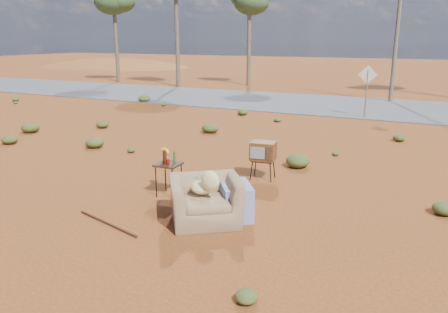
% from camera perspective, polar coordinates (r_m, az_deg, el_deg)
% --- Properties ---
extents(ground, '(140.00, 140.00, 0.00)m').
position_cam_1_polar(ground, '(8.79, -4.03, -6.71)').
color(ground, brown).
rests_on(ground, ground).
extents(highway, '(140.00, 7.00, 0.04)m').
position_cam_1_polar(highway, '(22.67, 15.20, 6.45)').
color(highway, '#565659').
rests_on(highway, ground).
extents(dirt_mound, '(26.00, 18.00, 2.00)m').
position_cam_1_polar(dirt_mound, '(53.46, -14.19, 11.28)').
color(dirt_mound, brown).
rests_on(dirt_mound, ground).
extents(armchair, '(1.62, 1.63, 1.11)m').
position_cam_1_polar(armchair, '(8.02, -1.67, -4.91)').
color(armchair, '#88684A').
rests_on(armchair, ground).
extents(tv_unit, '(0.62, 0.52, 0.92)m').
position_cam_1_polar(tv_unit, '(10.37, 5.13, 0.66)').
color(tv_unit, black).
rests_on(tv_unit, ground).
extents(side_table, '(0.52, 0.52, 1.00)m').
position_cam_1_polar(side_table, '(9.34, -7.38, -0.70)').
color(side_table, '#331F12').
rests_on(side_table, ground).
extents(rusty_bar, '(1.65, 0.49, 0.05)m').
position_cam_1_polar(rusty_bar, '(8.30, -14.96, -8.42)').
color(rusty_bar, '#462112').
rests_on(rusty_bar, ground).
extents(road_sign, '(0.78, 0.06, 2.19)m').
position_cam_1_polar(road_sign, '(19.31, 18.20, 9.22)').
color(road_sign, brown).
rests_on(road_sign, ground).
extents(eucalyptus_far_left, '(3.20, 3.20, 7.10)m').
position_cam_1_polar(eucalyptus_far_left, '(35.03, -14.23, 19.17)').
color(eucalyptus_far_left, brown).
rests_on(eucalyptus_far_left, ground).
extents(eucalyptus_near_left, '(3.20, 3.20, 6.60)m').
position_cam_1_polar(eucalyptus_near_left, '(31.54, 3.35, 19.17)').
color(eucalyptus_near_left, brown).
rests_on(eucalyptus_near_left, ground).
extents(utility_pole_center, '(1.40, 0.20, 8.00)m').
position_cam_1_polar(utility_pole_center, '(24.66, 21.80, 16.23)').
color(utility_pole_center, brown).
rests_on(utility_pole_center, ground).
extents(scrub_patch, '(17.49, 8.07, 0.33)m').
position_cam_1_polar(scrub_patch, '(12.86, 2.50, 1.10)').
color(scrub_patch, '#464D21').
rests_on(scrub_patch, ground).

